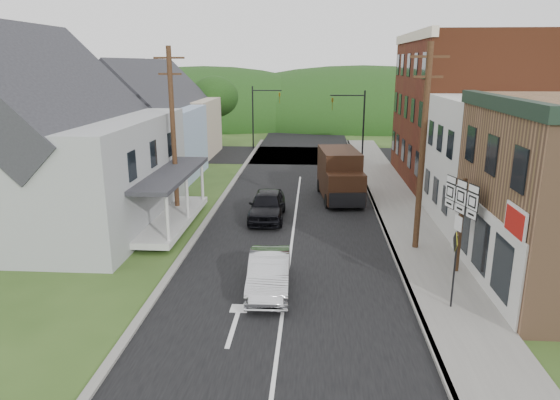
% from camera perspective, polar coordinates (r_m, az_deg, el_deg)
% --- Properties ---
extents(ground, '(120.00, 120.00, 0.00)m').
position_cam_1_polar(ground, '(19.75, 0.81, -8.98)').
color(ground, '#2D4719').
rests_on(ground, ground).
extents(road, '(9.00, 90.00, 0.02)m').
position_cam_1_polar(road, '(29.14, 1.88, -0.84)').
color(road, black).
rests_on(road, ground).
extents(cross_road, '(60.00, 9.00, 0.02)m').
position_cam_1_polar(cross_road, '(45.71, 2.66, 5.13)').
color(cross_road, black).
rests_on(cross_road, ground).
extents(sidewalk_right, '(2.80, 55.00, 0.15)m').
position_cam_1_polar(sidewalk_right, '(27.64, 14.05, -2.06)').
color(sidewalk_right, slate).
rests_on(sidewalk_right, ground).
extents(curb_right, '(0.20, 55.00, 0.15)m').
position_cam_1_polar(curb_right, '(27.43, 11.27, -2.03)').
color(curb_right, slate).
rests_on(curb_right, ground).
extents(curb_left, '(0.30, 55.00, 0.12)m').
position_cam_1_polar(curb_left, '(27.77, -7.91, -1.69)').
color(curb_left, slate).
rests_on(curb_left, ground).
extents(storefront_white, '(8.00, 7.00, 6.50)m').
position_cam_1_polar(storefront_white, '(27.92, 25.65, 3.77)').
color(storefront_white, silver).
rests_on(storefront_white, ground).
extents(storefront_red, '(8.00, 12.00, 10.00)m').
position_cam_1_polar(storefront_red, '(36.60, 20.61, 9.51)').
color(storefront_red, '#602B16').
rests_on(storefront_red, ground).
extents(house_gray, '(10.20, 12.24, 8.35)m').
position_cam_1_polar(house_gray, '(27.52, -24.35, 5.86)').
color(house_gray, '#999C9E').
rests_on(house_gray, ground).
extents(house_blue, '(7.14, 8.16, 7.28)m').
position_cam_1_polar(house_blue, '(37.22, -15.01, 8.01)').
color(house_blue, '#9CB1D5').
rests_on(house_blue, ground).
extents(house_cream, '(7.14, 8.16, 7.28)m').
position_cam_1_polar(house_cream, '(45.91, -12.02, 9.51)').
color(house_cream, '#B9A78F').
rests_on(house_cream, ground).
extents(utility_pole_right, '(1.60, 0.26, 9.00)m').
position_cam_1_polar(utility_pole_right, '(22.24, 16.00, 5.76)').
color(utility_pole_right, '#472D19').
rests_on(utility_pole_right, ground).
extents(utility_pole_left, '(1.60, 0.26, 9.00)m').
position_cam_1_polar(utility_pole_left, '(27.24, -12.12, 7.69)').
color(utility_pole_left, '#472D19').
rests_on(utility_pole_left, ground).
extents(traffic_signal_right, '(2.87, 0.20, 6.00)m').
position_cam_1_polar(traffic_signal_right, '(41.83, 8.59, 9.22)').
color(traffic_signal_right, black).
rests_on(traffic_signal_right, ground).
extents(traffic_signal_left, '(2.87, 0.20, 6.00)m').
position_cam_1_polar(traffic_signal_left, '(48.94, -2.31, 10.26)').
color(traffic_signal_left, black).
rests_on(traffic_signal_left, ground).
extents(tree_left_b, '(4.80, 4.80, 6.94)m').
position_cam_1_polar(tree_left_b, '(35.08, -27.21, 8.39)').
color(tree_left_b, '#382616').
rests_on(tree_left_b, ground).
extents(tree_left_c, '(5.80, 5.80, 8.41)m').
position_cam_1_polar(tree_left_c, '(42.94, -24.27, 11.14)').
color(tree_left_c, '#382616').
rests_on(tree_left_c, ground).
extents(tree_left_d, '(4.80, 4.80, 6.94)m').
position_cam_1_polar(tree_left_d, '(51.05, -7.50, 11.62)').
color(tree_left_d, '#382616').
rests_on(tree_left_d, ground).
extents(forested_ridge, '(90.00, 30.00, 16.00)m').
position_cam_1_polar(forested_ridge, '(73.42, 3.18, 9.03)').
color(forested_ridge, black).
rests_on(forested_ridge, ground).
extents(silver_sedan, '(1.63, 4.28, 1.39)m').
position_cam_1_polar(silver_sedan, '(18.51, -1.25, -8.36)').
color(silver_sedan, '#BABBBF').
rests_on(silver_sedan, ground).
extents(dark_sedan, '(1.86, 4.56, 1.55)m').
position_cam_1_polar(dark_sedan, '(26.75, -1.47, -0.61)').
color(dark_sedan, black).
rests_on(dark_sedan, ground).
extents(delivery_van, '(2.76, 5.61, 3.02)m').
position_cam_1_polar(delivery_van, '(30.67, 6.87, 2.83)').
color(delivery_van, black).
rests_on(delivery_van, ground).
extents(route_sign_cluster, '(0.68, 2.09, 3.78)m').
position_cam_1_polar(route_sign_cluster, '(20.46, 19.95, -1.31)').
color(route_sign_cluster, '#472D19').
rests_on(route_sign_cluster, sidewalk_right).
extents(warning_sign, '(0.15, 0.75, 2.72)m').
position_cam_1_polar(warning_sign, '(17.61, 19.33, -6.37)').
color(warning_sign, black).
rests_on(warning_sign, sidewalk_right).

